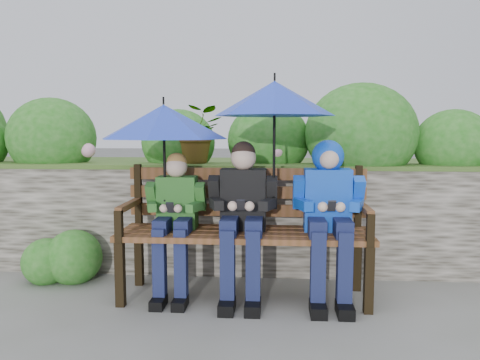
# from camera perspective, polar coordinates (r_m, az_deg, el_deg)

# --- Properties ---
(ground) EXTENTS (60.00, 60.00, 0.00)m
(ground) POSITION_cam_1_polar(r_m,az_deg,el_deg) (3.87, -0.11, -14.27)
(ground) COLOR #65665C
(ground) RESTS_ON ground
(garden_backdrop) EXTENTS (8.00, 2.86, 1.86)m
(garden_backdrop) POSITION_cam_1_polar(r_m,az_deg,el_deg) (5.28, -0.25, -1.76)
(garden_backdrop) COLOR #403C31
(garden_backdrop) RESTS_ON ground
(park_bench) EXTENTS (2.00, 0.59, 1.06)m
(park_bench) POSITION_cam_1_polar(r_m,az_deg,el_deg) (3.82, 0.62, -5.18)
(park_bench) COLOR black
(park_bench) RESTS_ON ground
(boy_left) EXTENTS (0.47, 0.55, 1.17)m
(boy_left) POSITION_cam_1_polar(r_m,az_deg,el_deg) (3.79, -7.93, -4.22)
(boy_left) COLOR #316B28
(boy_left) RESTS_ON ground
(boy_middle) EXTENTS (0.55, 0.63, 1.26)m
(boy_middle) POSITION_cam_1_polar(r_m,az_deg,el_deg) (3.70, 0.32, -3.80)
(boy_middle) COLOR black
(boy_middle) RESTS_ON ground
(boy_right) EXTENTS (0.55, 0.67, 1.27)m
(boy_right) POSITION_cam_1_polar(r_m,az_deg,el_deg) (3.72, 10.74, -3.04)
(boy_right) COLOR #0D2FBA
(boy_right) RESTS_ON ground
(umbrella_left) EXTENTS (1.02, 1.02, 0.85)m
(umbrella_left) POSITION_cam_1_polar(r_m,az_deg,el_deg) (3.78, -9.27, 7.01)
(umbrella_left) COLOR #1A37C8
(umbrella_left) RESTS_ON ground
(umbrella_right) EXTENTS (0.94, 0.94, 1.00)m
(umbrella_right) POSITION_cam_1_polar(r_m,az_deg,el_deg) (3.67, 4.23, 9.88)
(umbrella_right) COLOR #1A37C8
(umbrella_right) RESTS_ON ground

